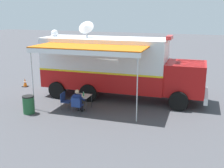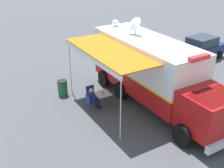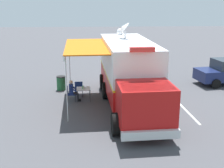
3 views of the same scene
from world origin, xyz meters
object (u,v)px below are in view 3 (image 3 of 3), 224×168
folding_chair_beside_table (79,88)px  trash_bin (61,83)px  traffic_cone (120,72)px  folding_table (83,89)px  command_truck (129,71)px  water_bottle (83,87)px  seated_responder (73,90)px  folding_chair_at_table (70,93)px

folding_chair_beside_table → trash_bin: size_ratio=0.96×
trash_bin → traffic_cone: (-4.16, -3.45, -0.18)m
folding_table → command_truck: bearing=159.3°
folding_table → traffic_cone: (-2.62, -5.67, -0.39)m
command_truck → folding_table: 3.01m
folding_table → trash_bin: 2.71m
water_bottle → folding_chair_beside_table: bearing=-72.3°
folding_table → seated_responder: 0.62m
command_truck → folding_chair_beside_table: bearing=-32.3°
folding_chair_beside_table → folding_chair_at_table: bearing=63.1°
seated_responder → command_truck: bearing=164.4°
command_truck → folding_table: bearing=-20.7°
command_truck → folding_chair_at_table: size_ratio=11.05×
seated_responder → trash_bin: seated_responder is taller
folding_chair_beside_table → traffic_cone: bearing=-121.4°
folding_chair_beside_table → traffic_cone: 5.65m
folding_chair_at_table → traffic_cone: size_ratio=1.50×
folding_table → folding_chair_beside_table: 0.92m
seated_responder → traffic_cone: 6.60m
trash_bin → water_bottle: bearing=123.4°
folding_table → folding_chair_beside_table: folding_chair_beside_table is taller
trash_bin → traffic_cone: 5.41m
command_truck → folding_table: (2.56, -0.97, -1.27)m
seated_responder → folding_table: bearing=-172.6°
water_bottle → folding_chair_beside_table: size_ratio=0.26×
trash_bin → seated_responder: bearing=112.1°
command_truck → folding_table: command_truck is taller
folding_table → folding_chair_at_table: size_ratio=0.97×
water_bottle → folding_chair_beside_table: (0.30, -0.94, -0.32)m
traffic_cone → folding_chair_at_table: bearing=59.3°
water_bottle → traffic_cone: bearing=-114.6°
seated_responder → trash_bin: 2.49m
command_truck → trash_bin: size_ratio=10.56×
folding_chair_beside_table → seated_responder: 0.98m
folding_table → water_bottle: bearing=76.3°
folding_chair_at_table → seated_responder: (-0.19, -0.01, 0.14)m
water_bottle → trash_bin: 2.79m
command_truck → seated_responder: 3.53m
command_truck → seated_responder: command_truck is taller
water_bottle → folding_chair_beside_table: water_bottle is taller
trash_bin → traffic_cone: trash_bin is taller
command_truck → trash_bin: 5.40m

